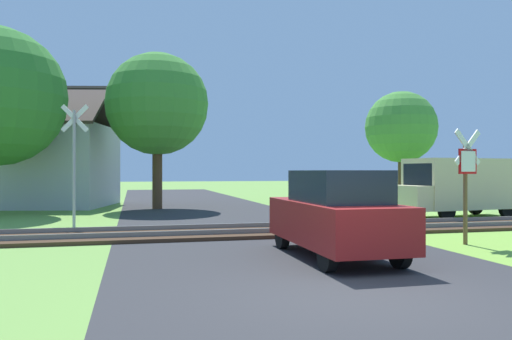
% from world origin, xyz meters
% --- Properties ---
extents(ground_plane, '(160.00, 160.00, 0.00)m').
position_xyz_m(ground_plane, '(0.00, 0.00, 0.00)').
color(ground_plane, '#6B9942').
extents(road_asphalt, '(7.28, 80.00, 0.01)m').
position_xyz_m(road_asphalt, '(0.00, 2.00, 0.00)').
color(road_asphalt, '#2D2D30').
rests_on(road_asphalt, ground).
extents(rail_track, '(60.00, 2.60, 0.22)m').
position_xyz_m(rail_track, '(0.00, 7.35, 0.06)').
color(rail_track, '#422D1E').
rests_on(rail_track, ground).
extents(stop_sign_near, '(0.86, 0.24, 2.77)m').
position_xyz_m(stop_sign_near, '(4.62, 3.98, 1.67)').
color(stop_sign_near, brown).
rests_on(stop_sign_near, ground).
extents(crossing_sign_far, '(0.86, 0.24, 3.86)m').
position_xyz_m(crossing_sign_far, '(-4.92, 10.05, 2.21)').
color(crossing_sign_far, '#9E9EA5').
rests_on(crossing_sign_far, ground).
extents(house, '(9.19, 7.66, 6.07)m').
position_xyz_m(house, '(-8.19, 20.70, 2.18)').
color(house, '#B7B7BC').
rests_on(house, ground).
extents(tree_far, '(4.58, 4.58, 6.91)m').
position_xyz_m(tree_far, '(13.64, 22.53, 4.60)').
color(tree_far, '#513823').
rests_on(tree_far, ground).
extents(tree_center, '(4.79, 4.79, 7.32)m').
position_xyz_m(tree_center, '(-2.03, 17.42, 4.90)').
color(tree_center, '#513823').
rests_on(tree_center, ground).
extents(mail_truck, '(5.08, 2.42, 2.24)m').
position_xyz_m(mail_truck, '(8.95, 10.24, 1.24)').
color(mail_truck, beige).
rests_on(mail_truck, ground).
extents(parked_car, '(1.64, 4.00, 1.78)m').
position_xyz_m(parked_car, '(0.85, 3.06, 0.89)').
color(parked_car, maroon).
rests_on(parked_car, ground).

